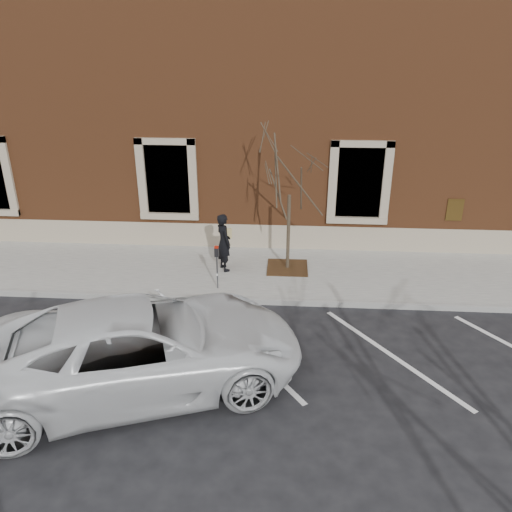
# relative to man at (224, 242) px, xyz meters

# --- Properties ---
(ground) EXTENTS (120.00, 120.00, 0.00)m
(ground) POSITION_rel_man_xyz_m (1.02, -1.74, -1.01)
(ground) COLOR #28282B
(ground) RESTS_ON ground
(sidewalk_near) EXTENTS (40.00, 3.50, 0.15)m
(sidewalk_near) POSITION_rel_man_xyz_m (1.02, 0.01, -0.94)
(sidewalk_near) COLOR beige
(sidewalk_near) RESTS_ON ground
(curb_near) EXTENTS (40.00, 0.12, 0.15)m
(curb_near) POSITION_rel_man_xyz_m (1.02, -1.79, -0.94)
(curb_near) COLOR #9E9E99
(curb_near) RESTS_ON ground
(parking_stripes) EXTENTS (28.00, 4.40, 0.01)m
(parking_stripes) POSITION_rel_man_xyz_m (1.02, -3.94, -1.01)
(parking_stripes) COLOR silver
(parking_stripes) RESTS_ON ground
(building_civic) EXTENTS (40.00, 8.62, 8.00)m
(building_civic) POSITION_rel_man_xyz_m (1.02, 6.00, 2.98)
(building_civic) COLOR brown
(building_civic) RESTS_ON ground
(man) EXTENTS (0.68, 0.75, 1.73)m
(man) POSITION_rel_man_xyz_m (0.00, 0.00, 0.00)
(man) COLOR black
(man) RESTS_ON sidewalk_near
(parking_meter) EXTENTS (0.11, 0.09, 1.25)m
(parking_meter) POSITION_rel_man_xyz_m (-0.03, -1.24, 0.00)
(parking_meter) COLOR #595B60
(parking_meter) RESTS_ON sidewalk_near
(tree_grate) EXTENTS (1.20, 1.20, 0.03)m
(tree_grate) POSITION_rel_man_xyz_m (1.88, 0.22, -0.85)
(tree_grate) COLOR #473116
(tree_grate) RESTS_ON sidewalk_near
(sapling) EXTENTS (2.48, 2.48, 4.13)m
(sapling) POSITION_rel_man_xyz_m (1.88, 0.22, 2.02)
(sapling) COLOR #4A402D
(sapling) RESTS_ON sidewalk_near
(white_truck) EXTENTS (7.02, 4.92, 1.78)m
(white_truck) POSITION_rel_man_xyz_m (-0.97, -5.31, -0.13)
(white_truck) COLOR silver
(white_truck) RESTS_ON ground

